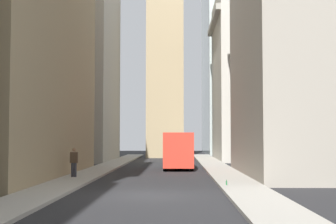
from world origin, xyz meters
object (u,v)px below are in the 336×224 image
Objects in this scene: pedestrian at (74,161)px; discarded_bottle at (227,183)px; sedan_navy at (178,157)px; delivery_truck at (178,150)px.

pedestrian reaches higher than discarded_bottle.
sedan_navy is 17.70m from pedestrian.
sedan_navy is 15.93× the size of discarded_bottle.
delivery_truck is at bearing -34.46° from pedestrian.
delivery_truck reaches higher than sedan_navy.
delivery_truck is 7.50m from sedan_navy.
pedestrian is (-16.56, 6.24, 0.41)m from sedan_navy.
sedan_navy is at bearing -20.65° from pedestrian.
pedestrian is at bearing 145.54° from delivery_truck.
delivery_truck is 14.04m from discarded_bottle.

